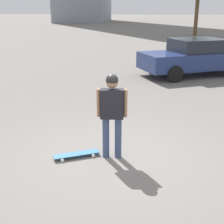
% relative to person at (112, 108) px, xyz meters
% --- Properties ---
extents(ground_plane, '(220.00, 220.00, 0.00)m').
position_rel_person_xyz_m(ground_plane, '(0.00, 0.00, -1.02)').
color(ground_plane, slate).
extents(person, '(0.23, 0.58, 1.67)m').
position_rel_person_xyz_m(person, '(0.00, 0.00, 0.00)').
color(person, '#38476B').
rests_on(person, ground_plane).
extents(skateboard, '(0.56, 0.90, 0.08)m').
position_rel_person_xyz_m(skateboard, '(0.10, -0.69, -0.95)').
color(skateboard, '#336693').
rests_on(skateboard, ground_plane).
extents(car_parked_near, '(3.63, 4.93, 1.54)m').
position_rel_person_xyz_m(car_parked_near, '(-8.09, 2.64, -0.23)').
color(car_parked_near, navy).
rests_on(car_parked_near, ground_plane).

